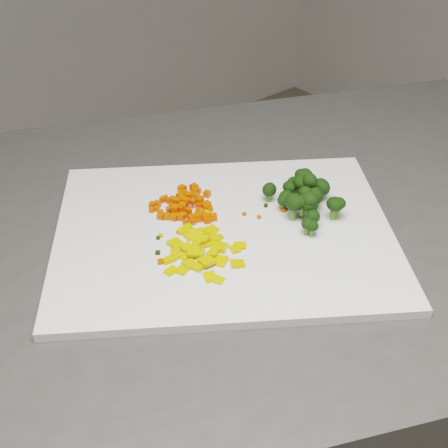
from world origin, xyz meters
TOP-DOWN VIEW (x-y plane):
  - counter_block at (0.12, 0.26)m, footprint 1.34×1.17m
  - cutting_board at (0.05, 0.26)m, footprint 0.61×0.58m
  - carrot_pile at (0.04, 0.33)m, footprint 0.11×0.11m
  - pepper_pile at (-0.01, 0.23)m, footprint 0.12×0.12m
  - broccoli_pile at (0.16, 0.22)m, footprint 0.13×0.13m
  - carrot_cube_0 at (0.01, 0.36)m, footprint 0.01×0.01m
  - carrot_cube_1 at (0.08, 0.36)m, footprint 0.01×0.01m
  - carrot_cube_2 at (0.05, 0.28)m, footprint 0.01×0.01m
  - carrot_cube_3 at (0.04, 0.29)m, footprint 0.01×0.01m
  - carrot_cube_4 at (0.04, 0.29)m, footprint 0.01×0.01m
  - carrot_cube_5 at (0.03, 0.30)m, footprint 0.01×0.01m
  - carrot_cube_6 at (0.06, 0.36)m, footprint 0.01×0.01m
  - carrot_cube_7 at (0.05, 0.28)m, footprint 0.01×0.01m
  - carrot_cube_8 at (0.04, 0.30)m, footprint 0.01×0.01m
  - carrot_cube_9 at (0.04, 0.35)m, footprint 0.01×0.01m
  - carrot_cube_10 at (0.09, 0.34)m, footprint 0.01×0.01m
  - carrot_cube_11 at (0.05, 0.30)m, footprint 0.01×0.01m
  - carrot_cube_12 at (0.04, 0.33)m, footprint 0.01×0.01m
  - carrot_cube_13 at (0.03, 0.34)m, footprint 0.01×0.01m
  - carrot_cube_14 at (0.02, 0.34)m, footprint 0.01×0.01m
  - carrot_cube_15 at (0.03, 0.36)m, footprint 0.01×0.01m
  - carrot_cube_16 at (0.02, 0.37)m, footprint 0.01×0.01m
  - carrot_cube_17 at (0.05, 0.29)m, footprint 0.01×0.01m
  - carrot_cube_18 at (0.05, 0.31)m, footprint 0.01×0.01m
  - carrot_cube_19 at (0.06, 0.35)m, footprint 0.01×0.01m
  - carrot_cube_20 at (0.00, 0.34)m, footprint 0.01×0.01m
  - carrot_cube_21 at (0.04, 0.35)m, footprint 0.01×0.01m
  - carrot_cube_22 at (0.04, 0.34)m, footprint 0.01×0.01m
  - carrot_cube_23 at (0.02, 0.33)m, footprint 0.01×0.01m
  - carrot_cube_24 at (0.00, 0.37)m, footprint 0.01×0.01m
  - carrot_cube_25 at (0.06, 0.35)m, footprint 0.01×0.01m
  - carrot_cube_26 at (0.03, 0.35)m, footprint 0.01×0.01m
  - carrot_cube_27 at (0.04, 0.34)m, footprint 0.01×0.01m
  - carrot_cube_28 at (0.04, 0.34)m, footprint 0.01×0.01m
  - carrot_cube_29 at (0.01, 0.32)m, footprint 0.01×0.01m
  - carrot_cube_30 at (0.02, 0.33)m, footprint 0.01×0.01m
  - carrot_cube_31 at (0.00, 0.36)m, footprint 0.01×0.01m
  - carrot_cube_32 at (0.06, 0.32)m, footprint 0.01×0.01m
  - carrot_cube_33 at (0.02, 0.37)m, footprint 0.01×0.01m
  - carrot_cube_34 at (0.06, 0.37)m, footprint 0.01×0.01m
  - carrot_cube_35 at (0.04, 0.32)m, footprint 0.01×0.01m
  - carrot_cube_36 at (-0.00, 0.36)m, footprint 0.01×0.01m
  - carrot_cube_37 at (0.07, 0.35)m, footprint 0.01×0.01m
  - carrot_cube_38 at (0.06, 0.32)m, footprint 0.01×0.01m
  - carrot_cube_39 at (0.00, 0.33)m, footprint 0.01×0.01m
  - carrot_cube_40 at (0.06, 0.37)m, footprint 0.01×0.01m
  - carrot_cube_41 at (0.06, 0.33)m, footprint 0.01×0.01m
  - carrot_cube_42 at (0.03, 0.31)m, footprint 0.01×0.01m
  - carrot_cube_43 at (0.02, 0.32)m, footprint 0.01×0.01m
  - carrot_cube_44 at (0.05, 0.33)m, footprint 0.01×0.01m
  - carrot_cube_45 at (0.07, 0.34)m, footprint 0.01×0.01m
  - carrot_cube_46 at (0.03, 0.33)m, footprint 0.01×0.01m
  - carrot_cube_47 at (0.03, 0.35)m, footprint 0.01×0.01m
  - carrot_cube_48 at (0.04, 0.30)m, footprint 0.01×0.01m
  - carrot_cube_49 at (0.03, 0.30)m, footprint 0.01×0.01m
  - carrot_cube_50 at (0.03, 0.30)m, footprint 0.01×0.01m
  - carrot_cube_51 at (0.04, 0.33)m, footprint 0.01×0.01m
  - carrot_cube_52 at (0.06, 0.31)m, footprint 0.01×0.01m
  - carrot_cube_53 at (0.07, 0.35)m, footprint 0.01×0.01m
  - carrot_cube_54 at (0.02, 0.31)m, footprint 0.01×0.01m
  - carrot_cube_55 at (0.08, 0.35)m, footprint 0.01×0.01m
  - carrot_cube_56 at (0.04, 0.35)m, footprint 0.01×0.01m
  - carrot_cube_57 at (0.02, 0.30)m, footprint 0.01×0.01m
  - carrot_cube_58 at (0.04, 0.34)m, footprint 0.01×0.01m
  - carrot_cube_59 at (0.03, 0.32)m, footprint 0.01×0.01m
  - carrot_cube_60 at (-0.00, 0.34)m, footprint 0.01×0.01m
  - carrot_cube_61 at (0.07, 0.31)m, footprint 0.01×0.01m
  - carrot_cube_62 at (0.02, 0.32)m, footprint 0.01×0.01m
  - carrot_cube_63 at (0.06, 0.32)m, footprint 0.01×0.01m
  - carrot_cube_64 at (0.08, 0.37)m, footprint 0.01×0.01m
  - carrot_cube_65 at (0.03, 0.33)m, footprint 0.01×0.01m
  - carrot_cube_66 at (0.03, 0.37)m, footprint 0.01×0.01m
  - carrot_cube_67 at (0.03, 0.34)m, footprint 0.01×0.01m
  - carrot_cube_68 at (0.05, 0.36)m, footprint 0.01×0.01m
  - carrot_cube_69 at (0.01, 0.33)m, footprint 0.01×0.01m
  - carrot_cube_70 at (0.06, 0.36)m, footprint 0.01×0.01m
  - carrot_cube_71 at (0.04, 0.34)m, footprint 0.01×0.01m
  - carrot_cube_72 at (0.06, 0.31)m, footprint 0.01×0.01m
  - pepper_chunk_0 at (0.01, 0.25)m, footprint 0.02×0.02m
  - pepper_chunk_1 at (-0.06, 0.23)m, footprint 0.02×0.02m
  - pepper_chunk_2 at (0.03, 0.27)m, footprint 0.02×0.02m
  - pepper_chunk_3 at (-0.03, 0.24)m, footprint 0.02×0.02m
  - pepper_chunk_4 at (-0.02, 0.21)m, footprint 0.02×0.02m
  - pepper_chunk_5 at (0.04, 0.21)m, footprint 0.02×0.02m
  - pepper_chunk_6 at (0.03, 0.25)m, footprint 0.02×0.02m
  - pepper_chunk_7 at (-0.03, 0.19)m, footprint 0.02×0.02m
  - pepper_chunk_8 at (-0.05, 0.25)m, footprint 0.02×0.01m
  - pepper_chunk_9 at (-0.05, 0.22)m, footprint 0.02×0.02m
  - pepper_chunk_10 at (0.02, 0.18)m, footprint 0.02×0.02m
  - pepper_chunk_11 at (0.00, 0.22)m, footprint 0.02×0.02m
  - pepper_chunk_12 at (0.02, 0.24)m, footprint 0.02×0.02m
  - pepper_chunk_13 at (0.01, 0.25)m, footprint 0.03×0.03m
  - pepper_chunk_14 at (-0.02, 0.24)m, footprint 0.02×0.02m
  - pepper_chunk_15 at (-0.02, 0.27)m, footprint 0.02×0.02m
  - pepper_chunk_16 at (0.03, 0.26)m, footprint 0.02×0.02m
  - pepper_chunk_17 at (0.02, 0.22)m, footprint 0.02×0.02m
  - pepper_chunk_18 at (-0.00, 0.25)m, footprint 0.02×0.02m
  - pepper_chunk_19 at (0.02, 0.27)m, footprint 0.02×0.02m
  - pepper_chunk_20 at (0.00, 0.27)m, footprint 0.01×0.02m
  - pepper_chunk_21 at (0.01, 0.29)m, footprint 0.02×0.01m
  - pepper_chunk_22 at (0.03, 0.24)m, footprint 0.02×0.01m
  - pepper_chunk_23 at (0.01, 0.28)m, footprint 0.02×0.02m
  - pepper_chunk_24 at (-0.03, 0.22)m, footprint 0.02×0.02m
  - pepper_chunk_25 at (0.01, 0.27)m, footprint 0.03×0.03m
  - pepper_chunk_26 at (0.00, 0.20)m, footprint 0.02×0.02m
  - pepper_chunk_27 at (-0.02, 0.25)m, footprint 0.02×0.01m
  - pepper_chunk_28 at (0.02, 0.24)m, footprint 0.01×0.01m
  - pepper_chunk_29 at (-0.03, 0.21)m, footprint 0.02×0.02m
  - pepper_chunk_30 at (-0.03, 0.18)m, footprint 0.02×0.02m
  - pepper_chunk_31 at (0.03, 0.21)m, footprint 0.02×0.02m
  - pepper_chunk_32 at (-0.00, 0.21)m, footprint 0.02×0.02m
  - pepper_chunk_33 at (0.00, 0.29)m, footprint 0.02×0.01m
  - pepper_chunk_34 at (-0.04, 0.25)m, footprint 0.02×0.02m
  - pepper_chunk_35 at (-0.01, 0.23)m, footprint 0.02×0.02m
  - broccoli_floret_0 at (0.16, 0.21)m, footprint 0.03×0.03m
  - broccoli_floret_1 at (0.18, 0.21)m, footprint 0.04×0.04m
  - broccoli_floret_2 at (0.18, 0.24)m, footprint 0.02×0.02m
  - broccoli_floret_3 at (0.16, 0.20)m, footprint 0.03×0.03m
  - broccoli_floret_4 at (0.15, 0.24)m, footprint 0.02×0.02m
  - broccoli_floret_5 at (0.18, 0.25)m, footprint 0.03×0.03m
  - broccoli_floret_6 at (0.21, 0.26)m, footprint 0.03×0.03m
  - broccoli_floret_7 at (0.16, 0.21)m, footprint 0.03×0.03m
  - broccoli_floret_8 at (0.14, 0.17)m, footprint 0.03×0.03m
  - broccoli_floret_9 at (0.19, 0.18)m, footprint 0.03×0.03m
  - broccoli_floret_10 at (0.16, 0.19)m, footprint 0.03×0.03m
  - broccoli_floret_11 at (0.14, 0.17)m, footprint 0.02×0.02m
  - broccoli_floret_12 at (0.16, 0.24)m, footprint 0.03×0.03m
  - broccoli_floret_13 at (0.15, 0.18)m, footprint 0.03×0.03m
  - broccoli_floret_14 at (0.15, 0.27)m, footprint 0.03×0.03m
  - broccoli_floret_15 at (0.18, 0.25)m, footprint 0.03×0.03m
  - broccoli_floret_16 at (0.17, 0.25)m, footprint 0.02×0.02m
  - broccoli_floret_17 at (0.21, 0.25)m, footprint 0.03×0.03m
  - broccoli_floret_18 at (0.18, 0.24)m, footprint 0.03×0.03m
  - broccoli_floret_19 at (0.21, 0.22)m, footprint 0.04×0.04m
  - broccoli_floret_20 at (0.22, 0.26)m, footprint 0.03×0.03m
  - broccoli_floret_21 at (0.19, 0.22)m, footprint 0.03×0.03m
  - broccoli_floret_22 at (0.20, 0.17)m, footprint 0.03×0.03m
  - broccoli_floret_23 at (0.15, 0.20)m, footprint 0.03×0.03m
  - broccoli_floret_24 at (0.14, 0.21)m, footprint 0.04×0.04m
  - stray_bit_0 at (0.15, 0.24)m, footprint 0.01×0.01m
  - stray_bit_1 at (0.11, 0.25)m, footprint 0.01×0.01m
  - stray_bit_2 at (-0.06, 0.25)m, footprint 0.01×0.01m
  - stray_bit_3 at (0.06, 0.30)m, footprint 0.01×0.01m
  - stray_bit_4 at (0.02, 0.32)m, footprint 0.01×0.01m
  - stray_bit_5 at (-0.03, 0.30)m, footprint 0.01×0.01m
  - stray_bit_6 at (-0.00, 0.29)m, footprint 0.01×0.01m
  - stray_bit_7 at (-0.05, 0.27)m, footprint 0.01×0.01m
  - stray_bit_8 at (0.10, 0.26)m, footprint 0.01×0.01m
  - stray_bit_9 at (0.02, 0.30)m, footprint 0.01×0.01m
  - stray_bit_10 at (0.14, 0.26)m, footprint 0.01×0.01m
  - stray_bit_11 at (0.01, 0.34)m, footprint 0.01×0.01m
  - stray_bit_12 at (-0.03, 0.30)m, footprint 0.01×0.01m

SIDE VIEW (x-z plane):
  - counter_block at x=0.12m, z-range 0.00..0.90m
  - cutting_board at x=0.05m, z-range 0.90..0.91m
  - pepper_chunk_7 at x=-0.03m, z-range 0.91..0.92m
  - pepper_chunk_12 at x=0.02m, z-range 0.91..0.92m
  - pepper_chunk_13 at x=0.01m, z-range 0.91..0.92m
  - pepper_chunk_32 at x=0.00m, z-range 0.91..0.92m
  - stray_bit_9 at x=0.02m, z-range 0.91..0.92m
  - stray_bit_5 at x=-0.03m, z-range 0.91..0.92m
  - pepper_chunk_1 at x=-0.06m, z-range 0.91..0.92m
  - pepper_chunk_30 at x=-0.03m, z-range 0.91..0.92m
  - pepper_chunk_19 at x=0.02m, z-range 0.91..0.92m
  - stray_bit_1 at x=0.11m, z-range 0.91..0.92m
  - stray_bit_8 at x=0.10m, z-range 0.91..0.92m
  - pepper_chunk_34 at x=-0.04m, z-range 0.91..0.92m
  - pepper_chunk_22 at x=0.03m, z-range 0.91..0.92m
  - stray_bit_10 at x=0.14m, z-range 0.91..0.92m
  - pepper_chunk_9 at x=-0.05m, z-range 0.91..0.92m
  - pepper_chunk_26 at x=0.00m, z-range 0.91..0.92m
  - pepper_chunk_15 at x=-0.02m, z-range 0.91..0.92m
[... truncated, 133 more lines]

